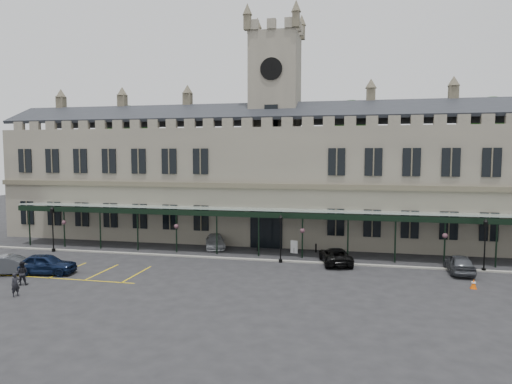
% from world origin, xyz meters
% --- Properties ---
extents(ground, '(140.00, 140.00, 0.00)m').
position_xyz_m(ground, '(0.00, 0.00, 0.00)').
color(ground, black).
extents(station_building, '(60.00, 10.36, 17.30)m').
position_xyz_m(station_building, '(0.00, 15.91, 6.47)').
color(station_building, '#6E685B').
rests_on(station_building, ground).
extents(clock_tower, '(5.60, 5.60, 24.80)m').
position_xyz_m(clock_tower, '(0.00, 16.00, 13.11)').
color(clock_tower, '#6E685B').
rests_on(clock_tower, ground).
extents(canopy, '(50.00, 4.10, 4.30)m').
position_xyz_m(canopy, '(0.00, 7.46, 2.40)').
color(canopy, '#8C9E93').
rests_on(canopy, ground).
extents(kerb, '(60.00, 0.40, 0.12)m').
position_xyz_m(kerb, '(0.00, 5.50, 0.06)').
color(kerb, gray).
rests_on(kerb, ground).
extents(parking_markings, '(16.00, 6.00, 0.01)m').
position_xyz_m(parking_markings, '(-14.00, -1.50, 0.00)').
color(parking_markings, gold).
rests_on(parking_markings, ground).
extents(tree_behind_left, '(6.00, 6.00, 16.00)m').
position_xyz_m(tree_behind_left, '(-22.00, 25.00, 12.81)').
color(tree_behind_left, '#332314').
rests_on(tree_behind_left, ground).
extents(tree_behind_mid, '(6.00, 6.00, 16.00)m').
position_xyz_m(tree_behind_mid, '(8.00, 25.00, 12.81)').
color(tree_behind_mid, '#332314').
rests_on(tree_behind_mid, ground).
extents(tree_behind_right, '(6.00, 6.00, 16.00)m').
position_xyz_m(tree_behind_right, '(24.00, 25.00, 12.81)').
color(tree_behind_right, '#332314').
rests_on(tree_behind_right, ground).
extents(lamp_post_left, '(0.42, 0.42, 4.39)m').
position_xyz_m(lamp_post_left, '(-19.68, 4.99, 2.60)').
color(lamp_post_left, black).
rests_on(lamp_post_left, ground).
extents(lamp_post_mid, '(0.39, 0.39, 4.17)m').
position_xyz_m(lamp_post_mid, '(2.35, 5.17, 2.47)').
color(lamp_post_mid, black).
rests_on(lamp_post_mid, ground).
extents(lamp_post_right, '(0.40, 0.40, 4.27)m').
position_xyz_m(lamp_post_right, '(18.66, 5.47, 2.53)').
color(lamp_post_right, black).
rests_on(lamp_post_right, ground).
extents(traffic_cone, '(0.43, 0.43, 0.68)m').
position_xyz_m(traffic_cone, '(16.68, 0.35, 0.33)').
color(traffic_cone, '#E85307').
rests_on(traffic_cone, ground).
extents(sign_board, '(0.69, 0.22, 1.21)m').
position_xyz_m(sign_board, '(3.02, 9.07, 0.59)').
color(sign_board, black).
rests_on(sign_board, ground).
extents(bollard_left, '(0.15, 0.15, 0.83)m').
position_xyz_m(bollard_left, '(-0.52, 9.13, 0.41)').
color(bollard_left, black).
rests_on(bollard_left, ground).
extents(bollard_right, '(0.15, 0.15, 0.83)m').
position_xyz_m(bollard_right, '(5.02, 9.87, 0.42)').
color(bollard_right, black).
rests_on(bollard_right, ground).
extents(car_left_a, '(4.90, 2.58, 1.59)m').
position_xyz_m(car_left_a, '(-15.00, -2.42, 0.79)').
color(car_left_a, black).
rests_on(car_left_a, ground).
extents(car_left_b, '(4.73, 2.95, 1.47)m').
position_xyz_m(car_left_b, '(-17.50, -3.06, 0.74)').
color(car_left_b, '#3A3C41').
rests_on(car_left_b, ground).
extents(car_taxi, '(3.27, 4.92, 1.32)m').
position_xyz_m(car_taxi, '(-5.00, 9.89, 0.66)').
color(car_taxi, '#A6A9AE').
rests_on(car_taxi, ground).
extents(car_van, '(3.29, 5.30, 1.37)m').
position_xyz_m(car_van, '(7.00, 5.70, 0.68)').
color(car_van, black).
rests_on(car_van, ground).
extents(car_right_a, '(1.77, 4.39, 1.50)m').
position_xyz_m(car_right_a, '(16.65, 4.63, 0.75)').
color(car_right_a, '#3A3C41').
rests_on(car_right_a, ground).
extents(person_a, '(0.59, 0.68, 1.56)m').
position_xyz_m(person_a, '(-13.20, -7.80, 0.78)').
color(person_a, black).
rests_on(person_a, ground).
extents(person_b, '(1.01, 0.91, 1.72)m').
position_xyz_m(person_b, '(-14.67, -5.41, 0.86)').
color(person_b, black).
rests_on(person_b, ground).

